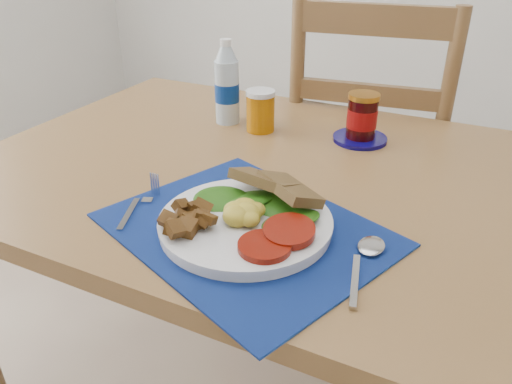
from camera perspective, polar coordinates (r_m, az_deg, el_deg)
table at (r=1.08m, az=4.82°, el=-1.73°), size 1.40×0.90×0.75m
chair_far at (r=1.60m, az=12.68°, el=6.39°), size 0.52×0.50×1.25m
placemat at (r=0.84m, az=-1.20°, el=-4.29°), size 0.55×0.49×0.00m
breakfast_plate at (r=0.83m, az=-1.70°, el=-3.06°), size 0.29×0.29×0.07m
fork at (r=0.93m, az=-13.04°, el=-1.47°), size 0.05×0.15×0.00m
spoon at (r=0.79m, az=12.50°, el=-7.23°), size 0.04×0.18×0.01m
water_bottle at (r=1.28m, az=-3.35°, el=11.92°), size 0.06×0.06×0.21m
juice_glass at (r=1.23m, az=0.51°, el=9.14°), size 0.07×0.07×0.10m
jam_on_saucer at (r=1.19m, az=11.99°, el=8.02°), size 0.13×0.13×0.11m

